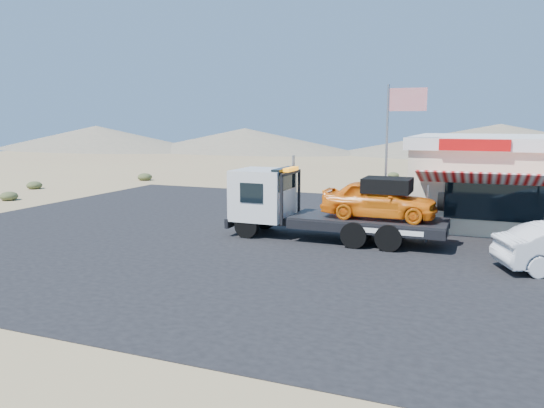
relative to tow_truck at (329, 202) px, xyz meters
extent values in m
plane|color=#9E7E5A|center=(-2.93, -2.41, -1.49)|extent=(120.00, 120.00, 0.00)
cube|color=black|center=(-0.93, 0.59, -1.48)|extent=(32.00, 24.00, 0.02)
cylinder|color=black|center=(-3.08, -0.96, -0.99)|extent=(0.96, 0.29, 0.96)
cylinder|color=black|center=(-3.08, 0.96, -0.99)|extent=(0.96, 0.29, 0.96)
cylinder|color=black|center=(1.24, -0.96, -0.99)|extent=(0.96, 0.53, 0.96)
cylinder|color=black|center=(1.24, 0.96, -0.99)|extent=(0.96, 0.53, 0.96)
cylinder|color=black|center=(2.49, -0.96, -0.99)|extent=(0.96, 0.53, 0.96)
cylinder|color=black|center=(2.49, 0.96, -0.99)|extent=(0.96, 0.53, 0.96)
cube|color=black|center=(0.47, 0.00, -0.84)|extent=(7.87, 0.96, 0.29)
cube|color=silver|center=(-2.79, 0.00, 0.16)|extent=(2.11, 2.25, 2.01)
cube|color=black|center=(-1.88, 0.00, 0.84)|extent=(0.34, 1.92, 0.86)
cube|color=black|center=(-1.59, 0.00, 0.12)|extent=(0.10, 2.11, 1.92)
cube|color=orange|center=(-1.59, 0.00, 1.22)|extent=(0.24, 1.15, 0.14)
cube|color=black|center=(1.53, 0.00, -0.58)|extent=(5.76, 2.21, 0.14)
imported|color=orange|center=(1.91, 0.00, 0.21)|extent=(4.22, 1.70, 1.44)
cube|color=black|center=(2.20, 0.00, 0.76)|extent=(1.73, 1.44, 0.53)
cube|color=beige|center=(7.57, 6.59, 0.23)|extent=(10.00, 8.00, 3.40)
cube|color=white|center=(7.57, 6.59, 2.18)|extent=(10.40, 8.40, 0.50)
cube|color=red|center=(5.07, 2.33, 2.18)|extent=(2.60, 0.12, 0.45)
cube|color=black|center=(7.57, 2.57, 0.03)|extent=(7.00, 0.06, 1.60)
cylinder|color=#99999E|center=(3.57, 0.89, -0.37)|extent=(0.08, 0.08, 2.20)
cylinder|color=#99999E|center=(1.77, 2.09, 1.53)|extent=(0.10, 0.10, 6.00)
cube|color=#B20C14|center=(2.52, 2.09, 3.93)|extent=(1.50, 0.02, 0.90)
ellipsoid|color=#414927|center=(-20.20, 3.05, -1.21)|extent=(1.01, 1.01, 0.55)
ellipsoid|color=#414927|center=(-22.95, 7.61, -1.21)|extent=(1.02, 1.02, 0.55)
ellipsoid|color=#414927|center=(-19.05, 14.79, -1.19)|extent=(1.12, 1.12, 0.60)
ellipsoid|color=#414927|center=(-10.71, 19.49, -1.18)|extent=(1.16, 1.16, 0.62)
ellipsoid|color=#414927|center=(-1.39, 23.97, -1.24)|extent=(0.92, 0.92, 0.49)
cone|color=#726B59|center=(-27.93, 52.59, 0.26)|extent=(36.00, 36.00, 3.50)
cone|color=#726B59|center=(7.07, 55.59, 0.61)|extent=(44.00, 44.00, 4.20)
cone|color=#726B59|center=(-52.93, 49.59, 0.41)|extent=(40.00, 40.00, 3.80)
camera|label=1|loc=(5.50, -19.57, 3.11)|focal=35.00mm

